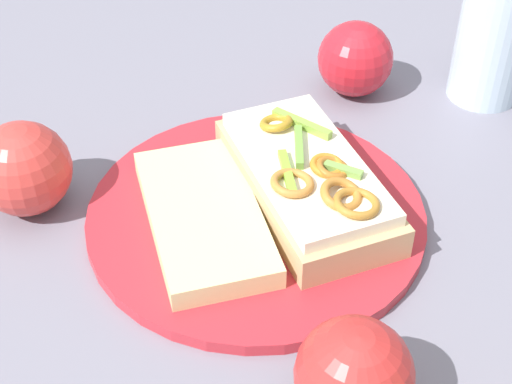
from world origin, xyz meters
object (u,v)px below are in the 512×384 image
object	(u,v)px
apple_4	(24,169)
sandwich	(307,179)
plate	(256,216)
drinking_glass	(493,39)
apple_2	(354,375)
bread_slice_side	(204,216)
apple_5	(355,59)

from	to	relation	value
apple_4	sandwich	bearing A→B (deg)	2.06
plate	drinking_glass	size ratio (longest dim) A/B	2.23
apple_2	drinking_glass	bearing A→B (deg)	68.87
bread_slice_side	drinking_glass	size ratio (longest dim) A/B	1.34
bread_slice_side	drinking_glass	bearing A→B (deg)	111.56
apple_4	drinking_glass	xyz separation A→B (m)	(0.40, 0.19, 0.02)
sandwich	apple_4	distance (m)	0.23
plate	sandwich	size ratio (longest dim) A/B	1.33
plate	apple_5	size ratio (longest dim) A/B	3.72
apple_5	bread_slice_side	bearing A→B (deg)	-120.42
plate	bread_slice_side	xyz separation A→B (m)	(-0.04, -0.02, 0.01)
apple_2	plate	bearing A→B (deg)	111.57
plate	apple_5	world-z (taller)	apple_5
apple_2	apple_5	size ratio (longest dim) A/B	1.01
apple_2	apple_4	bearing A→B (deg)	144.24
apple_2	drinking_glass	distance (m)	0.40
apple_4	apple_5	world-z (taller)	apple_4
plate	drinking_glass	world-z (taller)	drinking_glass
drinking_glass	plate	bearing A→B (deg)	-137.34
sandwich	plate	bearing A→B (deg)	-91.54
bread_slice_side	apple_2	xyz separation A→B (m)	(0.11, -0.16, 0.02)
bread_slice_side	sandwich	bearing A→B (deg)	95.29
apple_4	drinking_glass	distance (m)	0.45
plate	apple_2	bearing A→B (deg)	-68.43
apple_2	bread_slice_side	bearing A→B (deg)	124.76
bread_slice_side	apple_4	world-z (taller)	apple_4
sandwich	apple_5	xyz separation A→B (m)	(0.05, 0.18, 0.01)
apple_5	plate	bearing A→B (deg)	-113.71
apple_4	drinking_glass	world-z (taller)	drinking_glass
apple_4	apple_5	bearing A→B (deg)	34.30
bread_slice_side	apple_5	size ratio (longest dim) A/B	2.24
sandwich	apple_4	size ratio (longest dim) A/B	2.65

